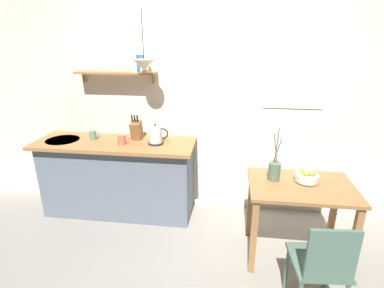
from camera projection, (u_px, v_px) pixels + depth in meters
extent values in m
plane|color=gray|center=(198.00, 232.00, 3.34)|extent=(14.00, 14.00, 0.00)
cube|color=silver|center=(222.00, 101.00, 3.46)|extent=(6.80, 0.10, 2.70)
cube|color=white|center=(295.00, 82.00, 3.23)|extent=(0.64, 0.01, 0.58)
cube|color=silver|center=(295.00, 82.00, 3.24)|extent=(0.58, 0.01, 0.52)
cube|color=slate|center=(119.00, 179.00, 3.61)|extent=(1.74, 0.52, 0.88)
cube|color=#9E6B3D|center=(115.00, 143.00, 3.44)|extent=(1.83, 0.63, 0.04)
cylinder|color=#B7BABF|center=(63.00, 140.00, 3.49)|extent=(0.38, 0.38, 0.01)
cube|color=#9E6B3D|center=(116.00, 73.00, 3.35)|extent=(0.92, 0.18, 0.02)
cube|color=#99754C|center=(85.00, 77.00, 3.50)|extent=(0.02, 0.06, 0.12)
cube|color=#99754C|center=(153.00, 78.00, 3.40)|extent=(0.02, 0.06, 0.12)
cylinder|color=beige|center=(135.00, 65.00, 3.29)|extent=(0.09, 0.09, 0.16)
cylinder|color=silver|center=(134.00, 57.00, 3.26)|extent=(0.10, 0.10, 0.01)
cylinder|color=#3366A3|center=(140.00, 63.00, 3.28)|extent=(0.09, 0.09, 0.18)
cylinder|color=silver|center=(140.00, 54.00, 3.25)|extent=(0.09, 0.09, 0.01)
cylinder|color=beige|center=(142.00, 66.00, 3.29)|extent=(0.07, 0.07, 0.13)
cylinder|color=silver|center=(142.00, 60.00, 3.26)|extent=(0.07, 0.07, 0.01)
cylinder|color=beige|center=(144.00, 66.00, 3.28)|extent=(0.11, 0.11, 0.13)
cylinder|color=silver|center=(144.00, 59.00, 3.26)|extent=(0.11, 0.11, 0.01)
cube|color=#9E6B3D|center=(301.00, 186.00, 2.75)|extent=(0.94, 0.66, 0.03)
cube|color=#9E6B3D|center=(253.00, 237.00, 2.67)|extent=(0.06, 0.06, 0.75)
cube|color=#9E6B3D|center=(354.00, 245.00, 2.57)|extent=(0.06, 0.06, 0.75)
cube|color=#9E6B3D|center=(250.00, 204.00, 3.19)|extent=(0.06, 0.06, 0.75)
cube|color=#9E6B3D|center=(334.00, 210.00, 3.09)|extent=(0.06, 0.06, 0.75)
cube|color=#4C6B5B|center=(318.00, 262.00, 2.27)|extent=(0.42, 0.44, 0.03)
cube|color=#4C6B5B|center=(332.00, 256.00, 2.02)|extent=(0.34, 0.05, 0.41)
cylinder|color=#4C6B5B|center=(326.00, 270.00, 2.51)|extent=(0.03, 0.03, 0.43)
cylinder|color=#4C6B5B|center=(287.00, 268.00, 2.53)|extent=(0.03, 0.03, 0.43)
cylinder|color=silver|center=(306.00, 181.00, 2.79)|extent=(0.10, 0.10, 0.01)
cylinder|color=silver|center=(306.00, 177.00, 2.78)|extent=(0.21, 0.21, 0.06)
ellipsoid|color=yellow|center=(304.00, 172.00, 2.77)|extent=(0.10, 0.13, 0.04)
sphere|color=#8EA84C|center=(312.00, 174.00, 2.73)|extent=(0.06, 0.06, 0.06)
cylinder|color=#567056|center=(274.00, 171.00, 2.81)|extent=(0.11, 0.11, 0.17)
cylinder|color=brown|center=(276.00, 149.00, 2.72)|extent=(0.06, 0.02, 0.28)
cylinder|color=brown|center=(277.00, 146.00, 2.72)|extent=(0.01, 0.04, 0.34)
cylinder|color=brown|center=(278.00, 151.00, 2.74)|extent=(0.06, 0.03, 0.24)
cylinder|color=black|center=(156.00, 143.00, 3.36)|extent=(0.17, 0.17, 0.02)
cylinder|color=silver|center=(155.00, 134.00, 3.32)|extent=(0.15, 0.15, 0.19)
sphere|color=black|center=(155.00, 125.00, 3.28)|extent=(0.02, 0.02, 0.02)
cone|color=silver|center=(147.00, 130.00, 3.32)|extent=(0.04, 0.04, 0.04)
torus|color=black|center=(163.00, 133.00, 3.31)|extent=(0.12, 0.02, 0.12)
cube|color=brown|center=(136.00, 130.00, 3.46)|extent=(0.11, 0.18, 0.23)
cylinder|color=black|center=(132.00, 118.00, 3.38)|extent=(0.02, 0.03, 0.08)
cylinder|color=black|center=(135.00, 118.00, 3.38)|extent=(0.02, 0.03, 0.08)
cylinder|color=black|center=(137.00, 119.00, 3.37)|extent=(0.02, 0.03, 0.08)
cylinder|color=slate|center=(93.00, 135.00, 3.48)|extent=(0.08, 0.08, 0.11)
torus|color=slate|center=(97.00, 135.00, 3.48)|extent=(0.07, 0.01, 0.07)
cylinder|color=#C6664C|center=(122.00, 140.00, 3.33)|extent=(0.09, 0.09, 0.11)
torus|color=#C6664C|center=(126.00, 140.00, 3.32)|extent=(0.07, 0.01, 0.07)
cylinder|color=black|center=(142.00, 34.00, 2.95)|extent=(0.01, 0.01, 0.49)
cone|color=beige|center=(144.00, 65.00, 3.05)|extent=(0.22, 0.22, 0.10)
sphere|color=white|center=(144.00, 68.00, 3.06)|extent=(0.04, 0.04, 0.04)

